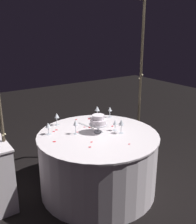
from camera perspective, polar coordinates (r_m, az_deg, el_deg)
The scene contains 25 objects.
ground_plane at distance 3.51m, azimuth 0.00°, elevation -16.24°, with size 12.00×12.00×0.00m, color black.
decorative_arch at distance 3.25m, azimuth -3.78°, elevation 9.86°, with size 2.06×0.06×2.34m.
main_table at distance 3.31m, azimuth 0.00°, elevation -10.85°, with size 1.46×1.46×0.75m.
tiered_cake at distance 3.15m, azimuth 0.07°, elevation -1.97°, with size 0.22×0.22×0.22m.
wine_glass_0 at distance 3.43m, azimuth -8.97°, elevation -0.89°, with size 0.06×0.06×0.16m.
wine_glass_1 at distance 3.65m, azimuth -0.16°, elevation 0.64°, with size 0.07×0.07×0.17m.
wine_glass_2 at distance 3.23m, azimuth 3.74°, elevation -2.34°, with size 0.06×0.06×0.14m.
wine_glass_3 at distance 3.16m, azimuth -10.79°, elevation -2.93°, with size 0.07×0.07×0.15m.
wine_glass_4 at distance 3.12m, azimuth -4.91°, elevation -2.51°, with size 0.06×0.06×0.18m.
wine_glass_5 at distance 3.70m, azimuth 2.61°, elevation 0.51°, with size 0.06×0.06×0.15m.
wine_glass_6 at distance 3.14m, azimuth 5.09°, elevation -2.34°, with size 0.06×0.06×0.18m.
cake_knife at distance 3.40m, azimuth -2.36°, elevation -3.03°, with size 0.08×0.29×0.01m.
rose_petal_0 at distance 3.31m, azimuth -9.03°, elevation -3.85°, with size 0.04×0.03×0.00m, color red.
rose_petal_1 at distance 3.37m, azimuth -1.24°, elevation -3.24°, with size 0.03×0.02×0.00m, color red.
rose_petal_2 at distance 3.27m, azimuth -9.60°, elevation -4.19°, with size 0.03×0.02×0.00m, color red.
rose_petal_3 at distance 3.64m, azimuth -4.76°, elevation -1.65°, with size 0.03×0.02×0.00m, color red.
rose_petal_4 at distance 3.66m, azimuth -1.98°, elevation -1.50°, with size 0.04×0.03×0.00m, color red.
rose_petal_5 at distance 2.91m, azimuth 6.80°, elevation -6.94°, with size 0.02×0.02×0.00m, color red.
rose_petal_6 at distance 3.35m, azimuth -1.76°, elevation -3.37°, with size 0.04×0.03×0.00m, color red.
rose_petal_7 at distance 3.21m, azimuth -4.52°, elevation -4.36°, with size 0.02×0.02×0.00m, color red.
rose_petal_8 at distance 3.36m, azimuth -2.94°, elevation -3.30°, with size 0.03×0.02×0.00m, color red.
rose_petal_9 at distance 2.94m, azimuth -1.42°, elevation -6.53°, with size 0.03×0.02×0.00m, color red.
rose_petal_10 at distance 2.82m, azimuth -1.79°, elevation -7.61°, with size 0.03×0.02×0.00m, color red.
rose_petal_11 at distance 3.40m, azimuth 3.15°, elevation -3.07°, with size 0.04×0.03×0.00m, color red.
rose_petal_12 at distance 2.99m, azimuth -9.49°, elevation -6.37°, with size 0.04×0.03×0.00m, color red.
Camera 1 is at (-1.62, -2.40, 1.97)m, focal length 42.06 mm.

